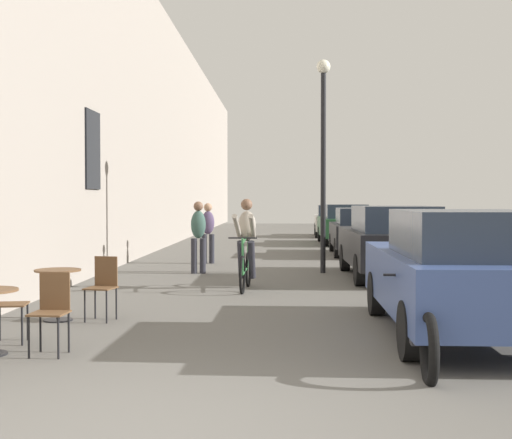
% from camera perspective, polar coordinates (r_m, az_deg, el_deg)
% --- Properties ---
extents(ground_plane, '(88.00, 88.00, 0.00)m').
position_cam_1_polar(ground_plane, '(5.23, -8.40, -17.30)').
color(ground_plane, '#5B5954').
extents(building_facade_left, '(0.54, 68.00, 8.35)m').
position_cam_1_polar(building_facade_left, '(19.52, -10.96, 8.92)').
color(building_facade_left, gray).
rests_on(building_facade_left, ground_plane).
extents(cafe_chair_near_toward_street, '(0.44, 0.44, 0.89)m').
position_cam_1_polar(cafe_chair_near_toward_street, '(8.77, -19.94, -6.18)').
color(cafe_chair_near_toward_street, black).
rests_on(cafe_chair_near_toward_street, ground_plane).
extents(cafe_chair_near_toward_wall, '(0.39, 0.39, 0.89)m').
position_cam_1_polar(cafe_chair_near_toward_wall, '(8.01, -16.39, -6.89)').
color(cafe_chair_near_toward_wall, black).
rests_on(cafe_chair_near_toward_wall, ground_plane).
extents(cafe_table_mid, '(0.64, 0.64, 0.72)m').
position_cam_1_polar(cafe_table_mid, '(10.15, -15.91, -5.06)').
color(cafe_table_mid, black).
rests_on(cafe_table_mid, ground_plane).
extents(cafe_chair_mid_toward_street, '(0.44, 0.44, 0.89)m').
position_cam_1_polar(cafe_chair_mid_toward_street, '(10.05, -12.41, -5.13)').
color(cafe_chair_mid_toward_street, black).
rests_on(cafe_chair_mid_toward_street, ground_plane).
extents(cyclist_on_bicycle, '(0.52, 1.76, 1.74)m').
position_cam_1_polar(cyclist_on_bicycle, '(13.19, -0.82, -2.20)').
color(cyclist_on_bicycle, black).
rests_on(cyclist_on_bicycle, ground_plane).
extents(pedestrian_near, '(0.37, 0.29, 1.65)m').
position_cam_1_polar(pedestrian_near, '(15.99, -4.74, -1.11)').
color(pedestrian_near, '#26262D').
rests_on(pedestrian_near, ground_plane).
extents(pedestrian_mid, '(0.38, 0.30, 1.60)m').
position_cam_1_polar(pedestrian_mid, '(18.47, -3.95, -0.83)').
color(pedestrian_mid, '#26262D').
rests_on(pedestrian_mid, ground_plane).
extents(street_lamp, '(0.32, 0.32, 4.90)m').
position_cam_1_polar(street_lamp, '(16.17, 5.53, 6.65)').
color(street_lamp, black).
rests_on(street_lamp, ground_plane).
extents(parked_car_nearest, '(1.91, 4.43, 1.57)m').
position_cam_1_polar(parked_car_nearest, '(8.96, 16.37, -4.08)').
color(parked_car_nearest, '#384C84').
rests_on(parked_car_nearest, ground_plane).
extents(parked_car_second, '(1.89, 4.40, 1.56)m').
position_cam_1_polar(parked_car_second, '(15.22, 10.98, -1.73)').
color(parked_car_second, black).
rests_on(parked_car_second, ground_plane).
extents(parked_car_third, '(1.77, 4.07, 1.44)m').
position_cam_1_polar(parked_car_third, '(21.43, 8.52, -0.91)').
color(parked_car_third, black).
rests_on(parked_car_third, ground_plane).
extents(parked_car_fourth, '(1.82, 4.26, 1.51)m').
position_cam_1_polar(parked_car_fourth, '(26.67, 7.21, -0.32)').
color(parked_car_fourth, '#23512D').
rests_on(parked_car_fourth, ground_plane).
extents(parked_car_fifth, '(1.82, 4.09, 1.44)m').
position_cam_1_polar(parked_car_fifth, '(32.11, 6.36, -0.05)').
color(parked_car_fifth, beige).
rests_on(parked_car_fifth, ground_plane).
extents(parked_motorcycle, '(0.62, 2.15, 0.92)m').
position_cam_1_polar(parked_motorcycle, '(7.43, 13.19, -8.41)').
color(parked_motorcycle, black).
rests_on(parked_motorcycle, ground_plane).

